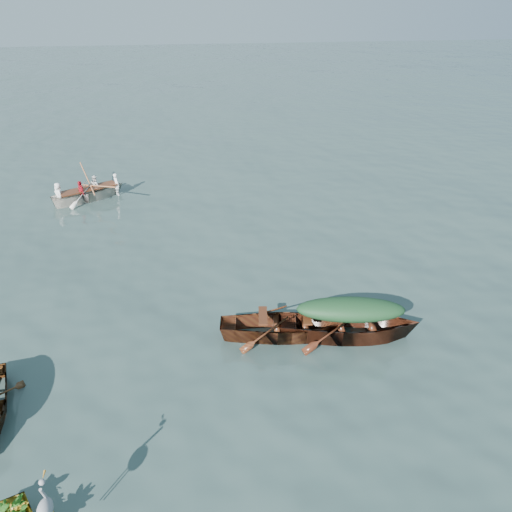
{
  "coord_description": "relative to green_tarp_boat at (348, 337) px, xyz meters",
  "views": [
    {
      "loc": [
        -1.04,
        -8.99,
        7.43
      ],
      "look_at": [
        0.91,
        3.64,
        0.5
      ],
      "focal_mm": 35.0,
      "sensor_mm": 36.0,
      "label": 1
    }
  ],
  "objects": [
    {
      "name": "dinghy_weeds",
      "position": [
        -6.56,
        -4.03,
        0.67
      ],
      "size": [
        0.97,
        1.09,
        0.6
      ],
      "primitive_type": "imported",
      "rotation": [
        0.0,
        0.0,
        0.35
      ],
      "color": "#26681B",
      "rests_on": "yellow_dinghy"
    },
    {
      "name": "green_tarp_boat",
      "position": [
        0.0,
        0.0,
        0.0
      ],
      "size": [
        4.8,
        2.22,
        1.09
      ],
      "primitive_type": "imported",
      "rotation": [
        0.0,
        0.0,
        1.4
      ],
      "color": "#441E0F",
      "rests_on": "ground"
    },
    {
      "name": "green_tarp_cover",
      "position": [
        0.0,
        0.0,
        0.81
      ],
      "size": [
        2.64,
        1.22,
        0.52
      ],
      "primitive_type": "ellipsoid",
      "rotation": [
        0.0,
        0.0,
        1.4
      ],
      "color": "#16371F",
      "rests_on": "green_tarp_boat"
    },
    {
      "name": "open_wooden_boat",
      "position": [
        -1.51,
        0.27,
        0.0
      ],
      "size": [
        4.41,
        1.93,
        0.99
      ],
      "primitive_type": "imported",
      "rotation": [
        0.0,
        0.0,
        1.42
      ],
      "color": "#502A14",
      "rests_on": "ground"
    },
    {
      "name": "oars",
      "position": [
        -7.32,
        10.0,
        0.5
      ],
      "size": [
        1.77,
        2.57,
        0.06
      ],
      "primitive_type": null,
      "rotation": [
        0.0,
        0.0,
        2.07
      ],
      "color": "#9B5F3A",
      "rests_on": "rowed_boat"
    },
    {
      "name": "ground",
      "position": [
        -2.61,
        -0.17,
        0.0
      ],
      "size": [
        140.0,
        140.0,
        0.0
      ],
      "primitive_type": "plane",
      "color": "#364C48",
      "rests_on": "ground"
    },
    {
      "name": "thwart_benches",
      "position": [
        -1.51,
        0.27,
        0.51
      ],
      "size": [
        2.22,
        1.1,
        0.04
      ],
      "primitive_type": null,
      "rotation": [
        0.0,
        0.0,
        1.42
      ],
      "color": "#431F0F",
      "rests_on": "open_wooden_boat"
    },
    {
      "name": "rowed_boat",
      "position": [
        -7.32,
        10.0,
        0.0
      ],
      "size": [
        4.11,
        2.98,
        0.94
      ],
      "primitive_type": "imported",
      "rotation": [
        0.0,
        0.0,
        2.07
      ],
      "color": "white",
      "rests_on": "ground"
    },
    {
      "name": "rowers",
      "position": [
        -7.32,
        10.0,
        0.85
      ],
      "size": [
        2.99,
        2.3,
        0.76
      ],
      "primitive_type": "imported",
      "rotation": [
        0.0,
        0.0,
        2.07
      ],
      "color": "white",
      "rests_on": "rowed_boat"
    }
  ]
}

